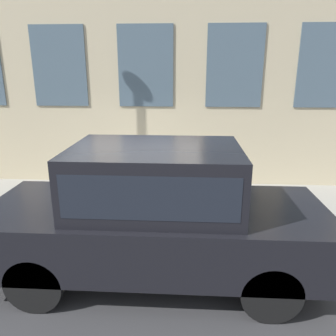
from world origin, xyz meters
TOP-DOWN VIEW (x-y plane):
  - ground_plane at (0.00, 0.00)m, footprint 80.00×80.00m
  - sidewalk at (1.30, 0.00)m, footprint 2.61×60.00m
  - fire_hydrant at (0.49, -0.43)m, footprint 0.37×0.47m
  - person at (0.93, -0.86)m, footprint 0.32×0.21m
  - parked_car_charcoal_near at (-1.19, -0.59)m, footprint 1.81×4.73m

SIDE VIEW (x-z plane):
  - ground_plane at x=0.00m, z-range 0.00..0.00m
  - sidewalk at x=1.30m, z-range 0.00..0.15m
  - fire_hydrant at x=0.49m, z-range 0.16..0.93m
  - person at x=0.93m, z-range 0.29..1.61m
  - parked_car_charcoal_near at x=-1.19m, z-range 0.08..2.06m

